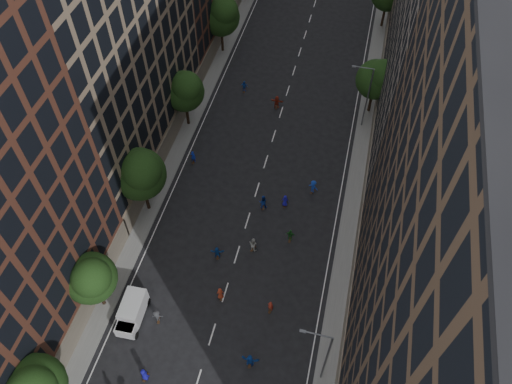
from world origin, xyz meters
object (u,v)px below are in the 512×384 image
(streetlamp_near, at_px, (324,356))
(cargo_van, at_px, (132,312))
(streetlamp_far, at_px, (366,95))
(skater_0, at_px, (144,375))

(streetlamp_near, bearing_deg, cargo_van, 175.74)
(streetlamp_near, distance_m, cargo_van, 18.65)
(streetlamp_far, distance_m, cargo_van, 36.71)
(streetlamp_far, height_order, skater_0, streetlamp_far)
(streetlamp_near, height_order, streetlamp_far, same)
(cargo_van, xyz_separation_m, skater_0, (3.22, -5.12, -0.36))
(streetlamp_far, xyz_separation_m, skater_0, (-14.95, -36.77, -4.31))
(streetlamp_far, xyz_separation_m, cargo_van, (-18.17, -31.65, -3.95))
(cargo_van, height_order, skater_0, cargo_van)
(streetlamp_far, relative_size, skater_0, 5.29)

